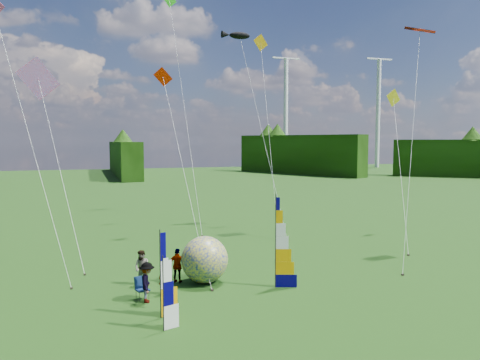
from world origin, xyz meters
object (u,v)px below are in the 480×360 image
object	(u,v)px
side_banner_far	(163,295)
spectator_c	(147,282)
bol_inflatable	(205,260)
side_banner_left	(160,276)
spectator_b	(142,268)
camp_chair	(142,288)
kite_whale	(260,117)
spectator_d	(178,266)
spectator_a	(165,278)
feather_banner_main	(276,243)

from	to	relation	value
side_banner_far	spectator_c	distance (m)	3.54
bol_inflatable	side_banner_left	bearing A→B (deg)	-125.24
spectator_b	camp_chair	world-z (taller)	spectator_b
camp_chair	kite_whale	distance (m)	21.47
side_banner_far	spectator_d	world-z (taller)	side_banner_far
spectator_b	kite_whale	size ratio (longest dim) A/B	0.10
spectator_a	spectator_d	world-z (taller)	spectator_d
spectator_d	spectator_b	bearing A→B (deg)	25.41
spectator_d	camp_chair	distance (m)	2.92
feather_banner_main	kite_whale	world-z (taller)	kite_whale
side_banner_left	kite_whale	distance (m)	22.69
spectator_a	spectator_b	world-z (taller)	spectator_b
side_banner_far	spectator_a	xyz separation A→B (m)	(0.76, 4.32, -0.63)
bol_inflatable	camp_chair	distance (m)	3.83
spectator_d	camp_chair	bearing A→B (deg)	73.66
spectator_b	side_banner_far	bearing A→B (deg)	-52.73
spectator_a	spectator_d	distance (m)	1.92
spectator_c	kite_whale	distance (m)	21.55
bol_inflatable	camp_chair	world-z (taller)	bol_inflatable
side_banner_left	spectator_b	xyz separation A→B (m)	(-0.22, 4.70, -0.89)
spectator_d	feather_banner_main	bearing A→B (deg)	-178.09
bol_inflatable	spectator_d	xyz separation A→B (m)	(-1.34, 0.42, -0.32)
spectator_b	camp_chair	size ratio (longest dim) A/B	1.72
feather_banner_main	spectator_a	distance (m)	5.73
spectator_a	camp_chair	world-z (taller)	spectator_a
spectator_a	spectator_d	bearing A→B (deg)	65.06
side_banner_far	bol_inflatable	distance (m)	6.35
camp_chair	kite_whale	bearing A→B (deg)	37.25
feather_banner_main	side_banner_left	bearing A→B (deg)	-141.58
spectator_d	camp_chair	world-z (taller)	spectator_d
spectator_a	kite_whale	bearing A→B (deg)	59.52
side_banner_left	spectator_a	xyz separation A→B (m)	(0.65, 2.92, -1.00)
spectator_b	spectator_d	world-z (taller)	spectator_b
side_banner_far	kite_whale	world-z (taller)	kite_whale
camp_chair	feather_banner_main	bearing A→B (deg)	-18.13
side_banner_left	spectator_b	distance (m)	4.79
side_banner_far	spectator_a	world-z (taller)	side_banner_far
kite_whale	feather_banner_main	bearing A→B (deg)	-92.13
camp_chair	spectator_b	bearing A→B (deg)	67.90
side_banner_far	feather_banner_main	bearing A→B (deg)	12.06
side_banner_left	spectator_c	xyz separation A→B (m)	(-0.30, 2.10, -0.88)
feather_banner_main	side_banner_left	size ratio (longest dim) A/B	1.27
feather_banner_main	bol_inflatable	bearing A→B (deg)	167.40
side_banner_far	spectator_b	world-z (taller)	side_banner_far
feather_banner_main	bol_inflatable	world-z (taller)	feather_banner_main
side_banner_left	bol_inflatable	size ratio (longest dim) A/B	1.47
side_banner_far	spectator_a	bearing A→B (deg)	61.75
side_banner_left	kite_whale	size ratio (longest dim) A/B	0.19
feather_banner_main	camp_chair	world-z (taller)	feather_banner_main
side_banner_far	spectator_c	xyz separation A→B (m)	(-0.19, 3.50, -0.51)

